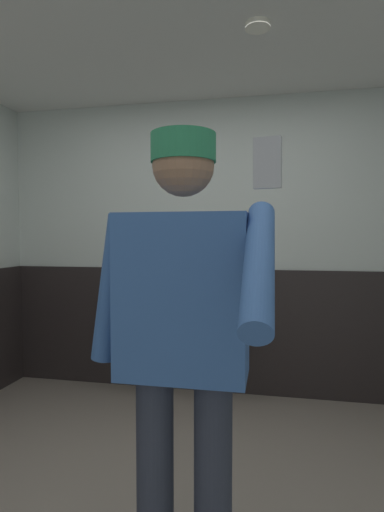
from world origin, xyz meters
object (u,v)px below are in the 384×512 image
Objects in this scene: person at (183,329)px; cell_phone at (268,163)px; urinal_left at (138,303)px; urinal_middle at (225,306)px.

person is 0.77m from cell_phone.
urinal_middle is (0.75, 0.00, 0.00)m from urinal_left.
urinal_left is 1.00× the size of urinal_middle.
urinal_left is 2.71m from cell_phone.
person is (0.81, -1.86, 0.24)m from urinal_left.
person is at bearing -88.11° from urinal_middle.
cell_phone is (1.11, -2.36, 0.73)m from urinal_left.
urinal_middle is 2.50m from cell_phone.
cell_phone reaches higher than urinal_middle.
cell_phone is (0.36, -2.36, 0.73)m from urinal_middle.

